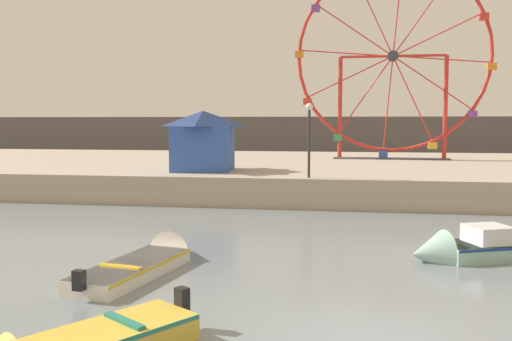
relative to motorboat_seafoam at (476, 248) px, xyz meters
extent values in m
cube|color=tan|center=(-3.16, 19.40, 0.39)|extent=(110.00, 22.88, 1.38)
cube|color=#564C47|center=(-3.16, 40.48, 1.90)|extent=(140.00, 3.00, 4.40)
cube|color=#237566|center=(-7.57, -7.91, 0.12)|extent=(2.75, 3.24, 0.08)
cube|color=black|center=(-6.64, -6.54, 0.27)|extent=(0.31, 0.30, 0.44)
cube|color=#237566|center=(-7.35, -7.59, 0.19)|extent=(0.95, 0.72, 0.06)
cube|color=#93BCAD|center=(0.78, 0.32, -0.07)|extent=(3.92, 2.66, 0.45)
cube|color=navy|center=(0.78, 0.32, 0.11)|extent=(3.89, 2.67, 0.08)
cone|color=#93BCAD|center=(-1.37, -0.56, -0.07)|extent=(1.43, 1.59, 1.31)
cube|color=silver|center=(0.35, 0.14, 0.40)|extent=(1.44, 1.43, 0.49)
cube|color=silver|center=(-8.93, -3.36, -0.12)|extent=(2.01, 4.06, 0.36)
cube|color=gold|center=(-8.93, -3.36, 0.02)|extent=(2.02, 4.02, 0.08)
cone|color=silver|center=(-8.48, -0.95, -0.12)|extent=(1.42, 1.28, 1.25)
cube|color=black|center=(-9.31, -5.37, 0.17)|extent=(0.27, 0.24, 0.44)
cube|color=gold|center=(-9.02, -3.84, 0.09)|extent=(1.13, 0.36, 0.06)
torus|color=red|center=(-0.77, 22.23, 7.95)|extent=(12.78, 0.24, 12.78)
cylinder|color=#38383D|center=(-0.77, 22.23, 7.95)|extent=(0.70, 0.50, 0.70)
cylinder|color=red|center=(2.06, 22.23, 9.29)|extent=(5.70, 0.08, 2.76)
cube|color=red|center=(4.90, 22.23, 10.35)|extent=(0.56, 0.48, 0.44)
cylinder|color=red|center=(1.01, 22.23, 10.53)|extent=(3.63, 0.08, 5.20)
cylinder|color=red|center=(-0.52, 22.23, 11.08)|extent=(0.59, 0.08, 6.26)
cylinder|color=red|center=(-2.11, 22.23, 10.78)|extent=(2.76, 0.08, 5.70)
cylinder|color=red|center=(-3.35, 22.23, 9.73)|extent=(5.20, 0.08, 3.63)
cube|color=purple|center=(-5.93, 22.23, 11.24)|extent=(0.56, 0.48, 0.44)
cylinder|color=red|center=(-3.90, 22.23, 8.21)|extent=(6.26, 0.08, 0.59)
cube|color=orange|center=(-7.02, 22.23, 8.18)|extent=(0.56, 0.48, 0.44)
cylinder|color=red|center=(-3.61, 22.23, 6.61)|extent=(5.70, 0.08, 2.76)
cube|color=red|center=(-6.44, 22.23, 4.99)|extent=(0.56, 0.48, 0.44)
cylinder|color=red|center=(-2.55, 22.23, 5.37)|extent=(3.63, 0.08, 5.20)
cube|color=#33934C|center=(-4.34, 22.23, 2.51)|extent=(0.56, 0.48, 0.44)
cylinder|color=red|center=(-1.03, 22.23, 4.83)|extent=(0.59, 0.08, 6.26)
cube|color=#3356B7|center=(-1.28, 22.23, 1.42)|extent=(0.56, 0.48, 0.44)
cylinder|color=red|center=(0.57, 22.23, 5.12)|extent=(2.76, 0.08, 5.70)
cube|color=yellow|center=(1.91, 22.23, 2.00)|extent=(0.56, 0.48, 0.44)
cylinder|color=red|center=(1.81, 22.23, 6.17)|extent=(5.20, 0.08, 3.63)
cube|color=purple|center=(4.39, 22.23, 4.10)|extent=(0.56, 0.48, 0.44)
cylinder|color=red|center=(2.35, 22.23, 7.70)|extent=(6.26, 0.08, 0.59)
cube|color=orange|center=(5.48, 22.23, 7.16)|extent=(0.56, 0.48, 0.44)
cylinder|color=red|center=(-4.22, 22.23, 4.51)|extent=(0.28, 0.28, 6.87)
cylinder|color=red|center=(2.68, 22.23, 4.51)|extent=(0.28, 0.28, 6.87)
cylinder|color=red|center=(-0.77, 22.23, 7.95)|extent=(6.90, 0.18, 0.18)
cube|color=#4C4C51|center=(-0.77, 22.23, 1.12)|extent=(7.70, 1.20, 0.08)
cube|color=#3356B7|center=(-11.00, 11.51, 2.23)|extent=(3.16, 3.45, 2.30)
pyramid|color=navy|center=(-11.00, 11.51, 3.76)|extent=(3.47, 3.79, 0.80)
cylinder|color=#2D2D33|center=(-5.35, 8.60, 2.60)|extent=(0.12, 0.12, 3.04)
sphere|color=#F2EACC|center=(-5.35, 8.60, 4.26)|extent=(0.32, 0.32, 0.32)
camera|label=1|loc=(-3.61, -16.34, 3.58)|focal=39.10mm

